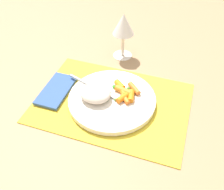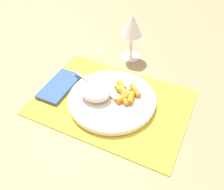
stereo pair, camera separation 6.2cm
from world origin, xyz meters
The scene contains 9 objects.
ground_plane centered at (0.00, 0.00, 0.00)m, with size 2.40×2.40×0.00m, color #997551.
placemat centered at (0.00, 0.00, 0.00)m, with size 0.44×0.31×0.01m, color gold.
plate centered at (0.00, 0.00, 0.01)m, with size 0.25×0.25×0.02m, color silver.
rice_mound centered at (-0.04, -0.02, 0.04)m, with size 0.09×0.08×0.04m, color beige.
carrot_portion centered at (0.03, 0.03, 0.03)m, with size 0.09×0.09×0.02m.
pea_scatter centered at (0.02, 0.03, 0.03)m, with size 0.07×0.09×0.01m.
fork centered at (-0.04, 0.01, 0.02)m, with size 0.19×0.07×0.01m.
wine_glass centered at (-0.04, 0.24, 0.12)m, with size 0.07×0.07×0.16m.
napkin centered at (-0.17, -0.01, 0.01)m, with size 0.08×0.15×0.01m, color #33518C.
Camera 2 is at (0.22, -0.47, 0.53)m, focal length 40.66 mm.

